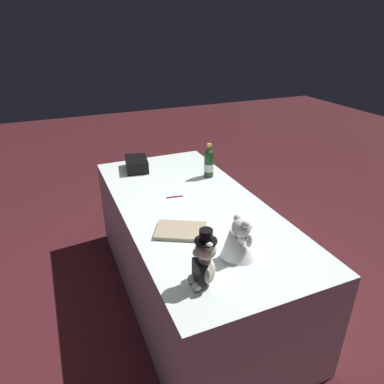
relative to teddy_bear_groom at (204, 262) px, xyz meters
The scene contains 8 objects.
ground_plane 1.18m from the teddy_bear_groom, 160.94° to the left, with size 12.00×12.00×0.00m, color #47191E.
reception_table 0.94m from the teddy_bear_groom, 160.94° to the left, with size 2.02×0.95×0.74m, color white.
teddy_bear_groom is the anchor object (origin of this frame).
teddy_bear_bride 0.28m from the teddy_bear_groom, 115.88° to the left, with size 0.17×0.22×0.24m.
champagne_bottle 1.29m from the teddy_bear_groom, 153.42° to the left, with size 0.08×0.08×0.28m.
signing_pen 0.94m from the teddy_bear_groom, 167.82° to the left, with size 0.03×0.13×0.01m.
gift_case_black 1.53m from the teddy_bear_groom, behind, with size 0.29×0.22×0.10m.
guestbook 0.48m from the teddy_bear_groom, behind, with size 0.20×0.30×0.02m, color tan.
Camera 1 is at (1.93, -0.82, 1.87)m, focal length 32.64 mm.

